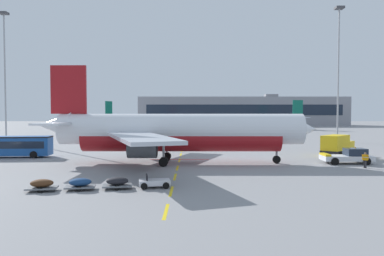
% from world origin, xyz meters
% --- Properties ---
extents(ground, '(400.00, 400.00, 0.00)m').
position_xyz_m(ground, '(40.00, 40.00, 0.00)').
color(ground, gray).
extents(apron_paint_markings, '(8.00, 94.60, 0.01)m').
position_xyz_m(apron_paint_markings, '(18.00, 37.02, 0.00)').
color(apron_paint_markings, yellow).
rests_on(apron_paint_markings, ground).
extents(airliner_foreground, '(34.67, 34.63, 12.20)m').
position_xyz_m(airliner_foreground, '(17.76, 18.10, 3.95)').
color(airliner_foreground, white).
rests_on(airliner_foreground, ground).
extents(pushback_tug, '(6.05, 3.29, 2.08)m').
position_xyz_m(pushback_tug, '(39.18, 17.98, 0.90)').
color(pushback_tug, silver).
rests_on(pushback_tug, ground).
extents(airliner_mid_left, '(27.50, 29.06, 10.70)m').
position_xyz_m(airliner_mid_left, '(-18.39, 109.61, 3.46)').
color(airliner_mid_left, silver).
rests_on(airliner_mid_left, ground).
extents(airliner_far_center, '(30.78, 30.18, 10.83)m').
position_xyz_m(airliner_far_center, '(46.74, 108.15, 3.50)').
color(airliner_far_center, silver).
rests_on(airliner_far_center, ground).
extents(apron_shuttle_bus, '(12.18, 3.60, 3.00)m').
position_xyz_m(apron_shuttle_bus, '(-6.49, 24.46, 1.75)').
color(apron_shuttle_bus, '#194C99').
rests_on(apron_shuttle_bus, ground).
extents(fuel_service_truck, '(6.46, 6.81, 3.14)m').
position_xyz_m(fuel_service_truck, '(40.50, 25.10, 1.65)').
color(fuel_service_truck, black).
rests_on(fuel_service_truck, ground).
extents(baggage_train, '(11.68, 3.39, 1.14)m').
position_xyz_m(baggage_train, '(11.99, 2.03, 0.53)').
color(baggage_train, silver).
rests_on(baggage_train, ground).
extents(ground_crew_worker, '(0.56, 0.50, 1.78)m').
position_xyz_m(ground_crew_worker, '(39.56, 14.18, 1.03)').
color(ground_crew_worker, '#232328').
rests_on(ground_crew_worker, ground).
extents(apron_light_mast_near, '(1.80, 1.80, 28.81)m').
position_xyz_m(apron_light_mast_near, '(-22.48, 56.94, 17.61)').
color(apron_light_mast_near, slate).
rests_on(apron_light_mast_near, ground).
extents(apron_light_mast_far, '(1.80, 1.80, 28.92)m').
position_xyz_m(apron_light_mast_far, '(51.17, 53.06, 17.67)').
color(apron_light_mast_far, slate).
rests_on(apron_light_mast_far, ground).
extents(terminal_satellite, '(97.38, 24.55, 15.11)m').
position_xyz_m(terminal_satellite, '(43.65, 156.78, 6.77)').
color(terminal_satellite, gray).
rests_on(terminal_satellite, ground).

